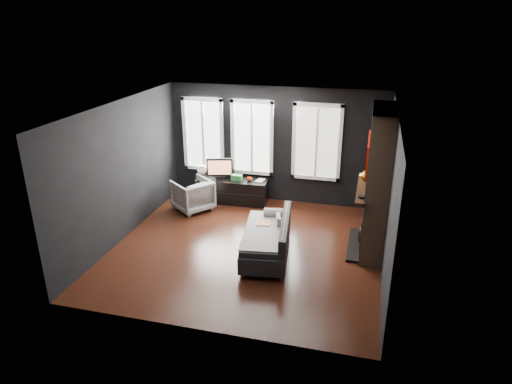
% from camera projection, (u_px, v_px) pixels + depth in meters
% --- Properties ---
extents(floor, '(5.00, 5.00, 0.00)m').
position_uv_depth(floor, '(247.00, 248.00, 8.76)').
color(floor, black).
rests_on(floor, ground).
extents(ceiling, '(5.00, 5.00, 0.00)m').
position_uv_depth(ceiling, '(246.00, 108.00, 7.76)').
color(ceiling, white).
rests_on(ceiling, ground).
extents(wall_back, '(5.00, 0.02, 2.70)m').
position_uv_depth(wall_back, '(276.00, 145.00, 10.51)').
color(wall_back, black).
rests_on(wall_back, ground).
extents(wall_left, '(0.02, 5.00, 2.70)m').
position_uv_depth(wall_left, '(123.00, 171.00, 8.84)').
color(wall_left, black).
rests_on(wall_left, ground).
extents(wall_right, '(0.02, 5.00, 2.70)m').
position_uv_depth(wall_right, '(389.00, 195.00, 7.69)').
color(wall_right, black).
rests_on(wall_right, ground).
extents(windows, '(4.00, 0.16, 1.76)m').
position_uv_depth(windows, '(256.00, 100.00, 10.20)').
color(windows, white).
rests_on(windows, wall_back).
extents(fireplace, '(0.70, 1.62, 2.70)m').
position_uv_depth(fireplace, '(377.00, 182.00, 8.27)').
color(fireplace, '#93724C').
rests_on(fireplace, floor).
extents(sofa, '(1.11, 1.88, 0.76)m').
position_uv_depth(sofa, '(266.00, 237.00, 8.36)').
color(sofa, '#27272A').
rests_on(sofa, floor).
extents(stripe_pillow, '(0.15, 0.31, 0.30)m').
position_uv_depth(stripe_pillow, '(278.00, 223.00, 8.52)').
color(stripe_pillow, gray).
rests_on(stripe_pillow, sofa).
extents(armchair, '(1.03, 1.04, 0.79)m').
position_uv_depth(armchair, '(193.00, 194.00, 10.31)').
color(armchair, silver).
rests_on(armchair, floor).
extents(media_console, '(1.67, 0.60, 0.57)m').
position_uv_depth(media_console, '(232.00, 191.00, 10.77)').
color(media_console, black).
rests_on(media_console, floor).
extents(monitor, '(0.64, 0.30, 0.56)m').
position_uv_depth(monitor, '(220.00, 167.00, 10.62)').
color(monitor, black).
rests_on(monitor, media_console).
extents(desk_fan, '(0.27, 0.27, 0.31)m').
position_uv_depth(desk_fan, '(202.00, 171.00, 10.72)').
color(desk_fan, '#A3A3A3').
rests_on(desk_fan, media_console).
extents(mug, '(0.14, 0.13, 0.12)m').
position_uv_depth(mug, '(249.00, 179.00, 10.55)').
color(mug, '#E54E14').
rests_on(mug, media_console).
extents(book, '(0.18, 0.05, 0.25)m').
position_uv_depth(book, '(257.00, 175.00, 10.57)').
color(book, '#BEB596').
rests_on(book, media_console).
extents(storage_box, '(0.25, 0.16, 0.13)m').
position_uv_depth(storage_box, '(237.00, 177.00, 10.59)').
color(storage_box, '#2D7630').
rests_on(storage_box, media_console).
extents(mantel_vase, '(0.18, 0.19, 0.16)m').
position_uv_depth(mantel_vase, '(364.00, 175.00, 8.75)').
color(mantel_vase, gold).
rests_on(mantel_vase, fireplace).
extents(mantel_clock, '(0.15, 0.15, 0.04)m').
position_uv_depth(mantel_clock, '(362.00, 197.00, 7.87)').
color(mantel_clock, black).
rests_on(mantel_clock, fireplace).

